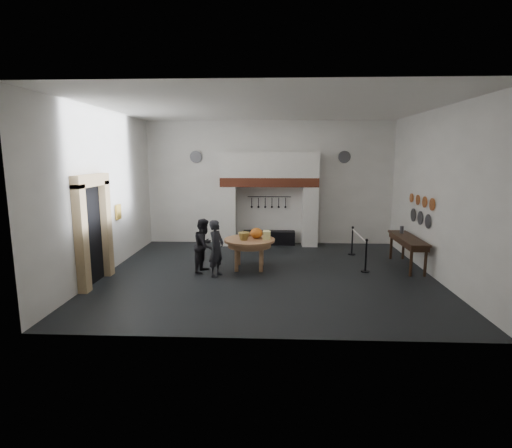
{
  "coord_description": "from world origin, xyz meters",
  "views": [
    {
      "loc": [
        0.16,
        -10.74,
        3.28
      ],
      "look_at": [
        -0.33,
        0.33,
        1.35
      ],
      "focal_mm": 28.0,
      "sensor_mm": 36.0,
      "label": 1
    }
  ],
  "objects_px": {
    "barrier_post_near": "(366,256)",
    "work_table": "(249,240)",
    "iron_range": "(269,238)",
    "visitor_near": "(216,248)",
    "side_table": "(408,238)",
    "barrier_post_far": "(352,241)",
    "visitor_far": "(204,245)"
  },
  "relations": [
    {
      "from": "side_table",
      "to": "barrier_post_far",
      "type": "bearing_deg",
      "value": 132.66
    },
    {
      "from": "side_table",
      "to": "barrier_post_far",
      "type": "distance_m",
      "value": 2.0
    },
    {
      "from": "work_table",
      "to": "visitor_near",
      "type": "height_order",
      "value": "visitor_near"
    },
    {
      "from": "iron_range",
      "to": "visitor_near",
      "type": "xyz_separation_m",
      "value": [
        -1.38,
        -3.99,
        0.53
      ]
    },
    {
      "from": "work_table",
      "to": "barrier_post_near",
      "type": "relative_size",
      "value": 1.63
    },
    {
      "from": "work_table",
      "to": "barrier_post_far",
      "type": "height_order",
      "value": "barrier_post_far"
    },
    {
      "from": "iron_range",
      "to": "side_table",
      "type": "relative_size",
      "value": 0.86
    },
    {
      "from": "work_table",
      "to": "visitor_near",
      "type": "xyz_separation_m",
      "value": [
        -0.85,
        -0.8,
        -0.06
      ]
    },
    {
      "from": "visitor_far",
      "to": "side_table",
      "type": "relative_size",
      "value": 0.69
    },
    {
      "from": "iron_range",
      "to": "barrier_post_far",
      "type": "xyz_separation_m",
      "value": [
        2.78,
        -1.42,
        0.2
      ]
    },
    {
      "from": "work_table",
      "to": "iron_range",
      "type": "bearing_deg",
      "value": 80.56
    },
    {
      "from": "visitor_far",
      "to": "visitor_near",
      "type": "bearing_deg",
      "value": -120.92
    },
    {
      "from": "side_table",
      "to": "barrier_post_near",
      "type": "xyz_separation_m",
      "value": [
        -1.32,
        -0.56,
        -0.42
      ]
    },
    {
      "from": "barrier_post_far",
      "to": "side_table",
      "type": "bearing_deg",
      "value": -47.34
    },
    {
      "from": "visitor_far",
      "to": "side_table",
      "type": "distance_m",
      "value": 5.93
    },
    {
      "from": "iron_range",
      "to": "side_table",
      "type": "xyz_separation_m",
      "value": [
        4.1,
        -2.86,
        0.62
      ]
    },
    {
      "from": "barrier_post_near",
      "to": "work_table",
      "type": "bearing_deg",
      "value": 176.09
    },
    {
      "from": "iron_range",
      "to": "visitor_near",
      "type": "bearing_deg",
      "value": -109.09
    },
    {
      "from": "barrier_post_near",
      "to": "barrier_post_far",
      "type": "xyz_separation_m",
      "value": [
        0.0,
        2.0,
        0.0
      ]
    },
    {
      "from": "visitor_near",
      "to": "visitor_far",
      "type": "height_order",
      "value": "visitor_near"
    },
    {
      "from": "iron_range",
      "to": "side_table",
      "type": "distance_m",
      "value": 5.03
    },
    {
      "from": "barrier_post_near",
      "to": "iron_range",
      "type": "bearing_deg",
      "value": 129.08
    },
    {
      "from": "barrier_post_near",
      "to": "visitor_near",
      "type": "bearing_deg",
      "value": -172.18
    },
    {
      "from": "barrier_post_near",
      "to": "side_table",
      "type": "bearing_deg",
      "value": 23.05
    },
    {
      "from": "iron_range",
      "to": "visitor_near",
      "type": "height_order",
      "value": "visitor_near"
    },
    {
      "from": "visitor_near",
      "to": "iron_range",
      "type": "bearing_deg",
      "value": 0.44
    },
    {
      "from": "visitor_near",
      "to": "visitor_far",
      "type": "relative_size",
      "value": 1.02
    },
    {
      "from": "iron_range",
      "to": "barrier_post_far",
      "type": "distance_m",
      "value": 3.12
    },
    {
      "from": "visitor_near",
      "to": "visitor_far",
      "type": "bearing_deg",
      "value": 64.53
    },
    {
      "from": "side_table",
      "to": "barrier_post_near",
      "type": "height_order",
      "value": "same"
    },
    {
      "from": "visitor_near",
      "to": "barrier_post_near",
      "type": "height_order",
      "value": "visitor_near"
    },
    {
      "from": "visitor_far",
      "to": "iron_range",
      "type": "bearing_deg",
      "value": -12.3
    }
  ]
}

